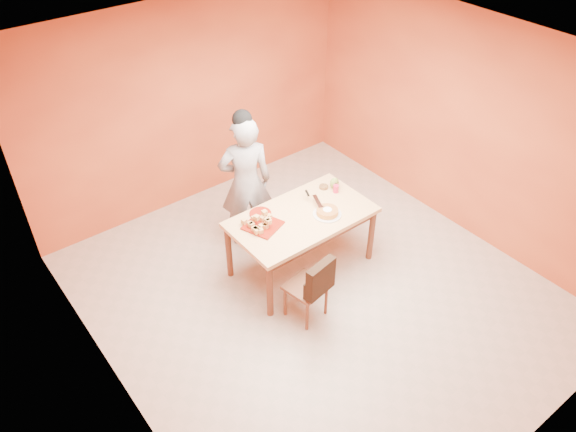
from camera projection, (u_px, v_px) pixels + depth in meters
floor at (316, 292)px, 6.33m from camera, size 5.00×5.00×0.00m
ceiling at (326, 64)px, 4.67m from camera, size 5.00×5.00×0.00m
wall_back at (191, 104)px, 7.06m from camera, size 4.50×0.00×4.50m
wall_left at (103, 298)px, 4.41m from camera, size 0.00×5.00×5.00m
wall_right at (466, 127)px, 6.59m from camera, size 0.00×5.00×5.00m
dining_table at (302, 222)px, 6.27m from camera, size 1.60×0.90×0.76m
dining_chair at (307, 286)px, 5.80m from camera, size 0.45×0.51×0.84m
pastry_pile at (263, 221)px, 6.02m from camera, size 0.32×0.32×0.10m
person at (246, 183)px, 6.54m from camera, size 0.74×0.62×1.72m
pastry_platter at (263, 225)px, 6.06m from camera, size 0.45×0.45×0.02m
red_dinner_plate at (260, 213)px, 6.23m from camera, size 0.29×0.29×0.01m
white_cake_plate at (327, 214)px, 6.22m from camera, size 0.37×0.37×0.01m
sponge_cake at (327, 212)px, 6.20m from camera, size 0.27×0.27×0.06m
cake_server at (318, 201)px, 6.30m from camera, size 0.14×0.26×0.01m
egg_ornament at (334, 183)px, 6.59m from camera, size 0.14×0.13×0.14m
magenta_glass at (336, 189)px, 6.54m from camera, size 0.07×0.07×0.09m
checker_tin at (324, 187)px, 6.62m from camera, size 0.12×0.12×0.03m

